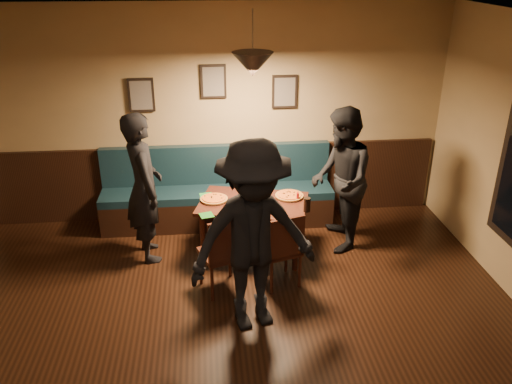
# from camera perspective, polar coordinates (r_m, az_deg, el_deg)

# --- Properties ---
(ceiling) EXTENTS (7.00, 7.00, 0.00)m
(ceiling) POSITION_cam_1_polar(r_m,az_deg,el_deg) (3.10, -3.60, 15.39)
(ceiling) COLOR silver
(ceiling) RESTS_ON ground
(wall_back) EXTENTS (6.00, 0.00, 6.00)m
(wall_back) POSITION_cam_1_polar(r_m,az_deg,el_deg) (6.83, -4.54, 8.28)
(wall_back) COLOR #8C704F
(wall_back) RESTS_ON ground
(wainscot) EXTENTS (5.88, 0.06, 1.00)m
(wainscot) POSITION_cam_1_polar(r_m,az_deg,el_deg) (7.10, -4.30, 1.21)
(wainscot) COLOR black
(wainscot) RESTS_ON ground
(booth_bench) EXTENTS (3.00, 0.60, 1.00)m
(booth_bench) POSITION_cam_1_polar(r_m,az_deg,el_deg) (6.85, -4.23, 0.33)
(booth_bench) COLOR #0F232D
(booth_bench) RESTS_ON ground
(picture_left) EXTENTS (0.32, 0.04, 0.42)m
(picture_left) POSITION_cam_1_polar(r_m,az_deg,el_deg) (6.76, -12.38, 10.28)
(picture_left) COLOR black
(picture_left) RESTS_ON wall_back
(picture_center) EXTENTS (0.32, 0.04, 0.42)m
(picture_center) POSITION_cam_1_polar(r_m,az_deg,el_deg) (6.69, -4.66, 11.91)
(picture_center) COLOR black
(picture_center) RESTS_ON wall_back
(picture_right) EXTENTS (0.32, 0.04, 0.42)m
(picture_right) POSITION_cam_1_polar(r_m,az_deg,el_deg) (6.80, 3.13, 10.86)
(picture_right) COLOR black
(picture_right) RESTS_ON wall_back
(pendant_lamp) EXTENTS (0.44, 0.44, 0.25)m
(pendant_lamp) POSITION_cam_1_polar(r_m,az_deg,el_deg) (5.59, -0.37, 13.73)
(pendant_lamp) COLOR black
(pendant_lamp) RESTS_ON ceiling
(dining_table) EXTENTS (1.40, 1.09, 0.66)m
(dining_table) POSITION_cam_1_polar(r_m,az_deg,el_deg) (6.24, -0.32, -3.87)
(dining_table) COLOR black
(dining_table) RESTS_ON floor
(chair_near_left) EXTENTS (0.51, 0.51, 0.91)m
(chair_near_left) POSITION_cam_1_polar(r_m,az_deg,el_deg) (5.52, -3.86, -6.50)
(chair_near_left) COLOR black
(chair_near_left) RESTS_ON floor
(chair_near_right) EXTENTS (0.48, 0.48, 0.87)m
(chair_near_right) POSITION_cam_1_polar(r_m,az_deg,el_deg) (5.62, 2.57, -6.07)
(chair_near_right) COLOR black
(chair_near_right) RESTS_ON floor
(diner_left) EXTENTS (0.58, 0.73, 1.76)m
(diner_left) POSITION_cam_1_polar(r_m,az_deg,el_deg) (6.07, -12.11, 0.46)
(diner_left) COLOR black
(diner_left) RESTS_ON floor
(diner_right) EXTENTS (0.75, 0.91, 1.74)m
(diner_right) POSITION_cam_1_polar(r_m,az_deg,el_deg) (6.24, 9.21, 1.27)
(diner_right) COLOR black
(diner_right) RESTS_ON floor
(diner_front) EXTENTS (1.35, 0.99, 1.88)m
(diner_front) POSITION_cam_1_polar(r_m,az_deg,el_deg) (4.78, -0.28, -5.01)
(diner_front) COLOR black
(diner_front) RESTS_ON floor
(pizza_a) EXTENTS (0.35, 0.35, 0.04)m
(pizza_a) POSITION_cam_1_polar(r_m,az_deg,el_deg) (6.15, -4.60, -0.76)
(pizza_a) COLOR orange
(pizza_a) RESTS_ON dining_table
(pizza_b) EXTENTS (0.46, 0.46, 0.04)m
(pizza_b) POSITION_cam_1_polar(r_m,az_deg,el_deg) (5.93, -0.37, -1.63)
(pizza_b) COLOR orange
(pizza_b) RESTS_ON dining_table
(pizza_c) EXTENTS (0.39, 0.39, 0.04)m
(pizza_c) POSITION_cam_1_polar(r_m,az_deg,el_deg) (6.23, 3.64, -0.40)
(pizza_c) COLOR #C26824
(pizza_c) RESTS_ON dining_table
(soda_glass) EXTENTS (0.08, 0.08, 0.16)m
(soda_glass) POSITION_cam_1_polar(r_m,az_deg,el_deg) (5.87, 5.57, -1.38)
(soda_glass) COLOR black
(soda_glass) RESTS_ON dining_table
(tabasco_bottle) EXTENTS (0.03, 0.03, 0.12)m
(tabasco_bottle) POSITION_cam_1_polar(r_m,az_deg,el_deg) (6.12, 4.56, -0.43)
(tabasco_bottle) COLOR #980514
(tabasco_bottle) RESTS_ON dining_table
(napkin_a) EXTENTS (0.17, 0.17, 0.01)m
(napkin_a) POSITION_cam_1_polar(r_m,az_deg,el_deg) (6.29, -5.44, -0.37)
(napkin_a) COLOR #1E722E
(napkin_a) RESTS_ON dining_table
(napkin_b) EXTENTS (0.18, 0.18, 0.01)m
(napkin_b) POSITION_cam_1_polar(r_m,az_deg,el_deg) (5.81, -5.40, -2.53)
(napkin_b) COLOR #1A651C
(napkin_b) RESTS_ON dining_table
(cutlery_set) EXTENTS (0.17, 0.08, 0.00)m
(cutlery_set) POSITION_cam_1_polar(r_m,az_deg,el_deg) (5.75, -0.13, -2.72)
(cutlery_set) COLOR white
(cutlery_set) RESTS_ON dining_table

